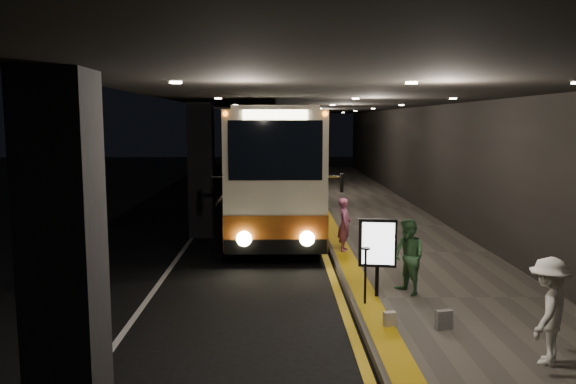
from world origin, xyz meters
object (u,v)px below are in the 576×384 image
object	(u,v)px
coach_second	(276,154)
stanchion_post	(365,276)
passenger_boarding	(344,225)
passenger_waiting_green	(408,257)
info_sign	(378,245)
coach_third	(278,147)
bag_polka	(444,320)
bag_plain	(390,319)
passenger_waiting_white	(548,311)
coach_main	(276,171)

from	to	relation	value
coach_second	stanchion_post	xyz separation A→B (m)	(1.86, -22.74, -1.10)
passenger_boarding	passenger_waiting_green	world-z (taller)	passenger_waiting_green
passenger_waiting_green	info_sign	size ratio (longest dim) A/B	0.97
coach_third	passenger_waiting_green	xyz separation A→B (m)	(2.68, -33.52, -0.79)
passenger_boarding	stanchion_post	bearing A→B (deg)	-170.57
passenger_boarding	bag_polka	distance (m)	6.16
bag_plain	stanchion_post	world-z (taller)	stanchion_post
passenger_boarding	info_sign	distance (m)	4.19
bag_polka	info_sign	distance (m)	2.26
bag_polka	coach_second	bearing A→B (deg)	97.17
bag_plain	stanchion_post	xyz separation A→B (m)	(-0.25, 1.25, 0.44)
passenger_boarding	bag_polka	world-z (taller)	passenger_boarding
coach_third	passenger_boarding	bearing A→B (deg)	-90.43
bag_polka	bag_plain	world-z (taller)	bag_polka
passenger_waiting_white	passenger_boarding	bearing A→B (deg)	-125.07
bag_polka	bag_plain	size ratio (longest dim) A/B	1.29
info_sign	stanchion_post	xyz separation A→B (m)	(-0.32, -0.47, -0.54)
info_sign	passenger_waiting_green	bearing A→B (deg)	23.66
coach_main	info_sign	world-z (taller)	coach_main
bag_polka	stanchion_post	bearing A→B (deg)	129.96
passenger_waiting_white	info_sign	xyz separation A→B (m)	(-2.01, 3.27, 0.30)
bag_plain	passenger_boarding	bearing A→B (deg)	91.17
passenger_waiting_green	bag_plain	xyz separation A→B (m)	(-0.76, -1.89, -0.67)
coach_third	passenger_waiting_green	distance (m)	33.64
coach_main	passenger_waiting_green	xyz separation A→B (m)	(2.82, -9.09, -1.01)
coach_main	stanchion_post	size ratio (longest dim) A/B	11.56
coach_main	stanchion_post	xyz separation A→B (m)	(1.81, -9.73, -1.25)
bag_polka	info_sign	world-z (taller)	info_sign
coach_third	info_sign	world-z (taller)	coach_third
stanchion_post	bag_polka	bearing A→B (deg)	-50.04
coach_main	passenger_waiting_green	distance (m)	9.57
coach_second	bag_polka	world-z (taller)	coach_second
passenger_waiting_green	passenger_waiting_white	world-z (taller)	passenger_waiting_white
bag_plain	bag_polka	bearing A→B (deg)	-9.60
coach_main	passenger_waiting_white	bearing A→B (deg)	-71.74
passenger_boarding	passenger_waiting_green	bearing A→B (deg)	-156.54
stanchion_post	bag_plain	bearing A→B (deg)	-78.62
coach_second	stanchion_post	bearing A→B (deg)	-85.71
passenger_boarding	passenger_waiting_white	bearing A→B (deg)	-152.46
coach_third	info_sign	xyz separation A→B (m)	(1.99, -33.70, -0.48)
coach_third	passenger_waiting_white	size ratio (longest dim) A/B	7.16
passenger_waiting_green	passenger_waiting_white	distance (m)	3.69
coach_second	passenger_boarding	bearing A→B (deg)	-84.11
passenger_waiting_white	info_sign	size ratio (longest dim) A/B	0.99
coach_third	info_sign	distance (m)	33.76
bag_plain	coach_third	bearing A→B (deg)	93.11
passenger_waiting_white	bag_plain	world-z (taller)	passenger_waiting_white
coach_main	coach_third	size ratio (longest dim) A/B	1.13
coach_main	bag_polka	distance (m)	11.65
coach_third	passenger_waiting_white	bearing A→B (deg)	-87.74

